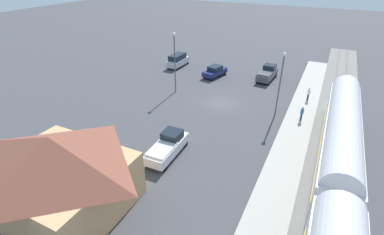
{
  "coord_description": "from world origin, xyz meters",
  "views": [
    {
      "loc": [
        -11.56,
        31.92,
        16.37
      ],
      "look_at": [
        0.77,
        6.95,
        1.0
      ],
      "focal_mm": 26.53,
      "sensor_mm": 36.0,
      "label": 1
    }
  ],
  "objects": [
    {
      "name": "station_building",
      "position": [
        4.0,
        22.0,
        3.22
      ],
      "size": [
        9.95,
        8.72,
        6.18
      ],
      "color": "tan",
      "rests_on": "ground"
    },
    {
      "name": "pedestrian_on_platform",
      "position": [
        -10.17,
        0.87,
        1.28
      ],
      "size": [
        0.36,
        0.36,
        1.71
      ],
      "color": "#23284C",
      "rests_on": "platform"
    },
    {
      "name": "suv_silver",
      "position": [
        12.14,
        -10.39,
        1.15
      ],
      "size": [
        2.16,
        4.98,
        2.22
      ],
      "color": "silver",
      "rests_on": "ground"
    },
    {
      "name": "pickup_charcoal",
      "position": [
        -3.48,
        -11.13,
        1.03
      ],
      "size": [
        2.33,
        5.52,
        2.14
      ],
      "color": "#47494F",
      "rests_on": "ground"
    },
    {
      "name": "light_pole_near_platform",
      "position": [
        -7.2,
        0.44,
        4.88
      ],
      "size": [
        0.44,
        0.44,
        7.76
      ],
      "color": "#515156",
      "rests_on": "ground"
    },
    {
      "name": "pickup_white",
      "position": [
        0.32,
        13.05,
        1.03
      ],
      "size": [
        2.1,
        5.45,
        2.14
      ],
      "color": "white",
      "rests_on": "ground"
    },
    {
      "name": "railway_track",
      "position": [
        -14.0,
        0.0,
        0.09
      ],
      "size": [
        4.8,
        70.0,
        0.3
      ],
      "color": "slate",
      "rests_on": "ground"
    },
    {
      "name": "platform",
      "position": [
        -10.0,
        0.0,
        0.15
      ],
      "size": [
        3.2,
        46.0,
        0.3
      ],
      "color": "#A8A399",
      "rests_on": "ground"
    },
    {
      "name": "ground_plane",
      "position": [
        0.0,
        0.0,
        0.0
      ],
      "size": [
        200.0,
        200.0,
        0.0
      ],
      "primitive_type": "plane",
      "color": "#424247"
    },
    {
      "name": "sedan_navy",
      "position": [
        4.4,
        -8.71,
        0.88
      ],
      "size": [
        2.89,
        4.81,
        1.74
      ],
      "color": "navy",
      "rests_on": "ground"
    },
    {
      "name": "pedestrian_waiting_far",
      "position": [
        -10.22,
        -5.18,
        1.28
      ],
      "size": [
        0.36,
        0.36,
        1.71
      ],
      "color": "#23284C",
      "rests_on": "platform"
    },
    {
      "name": "light_pole_lot_center",
      "position": [
        7.08,
        -0.54,
        5.18
      ],
      "size": [
        0.44,
        0.44,
        8.32
      ],
      "color": "#515156",
      "rests_on": "ground"
    }
  ]
}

